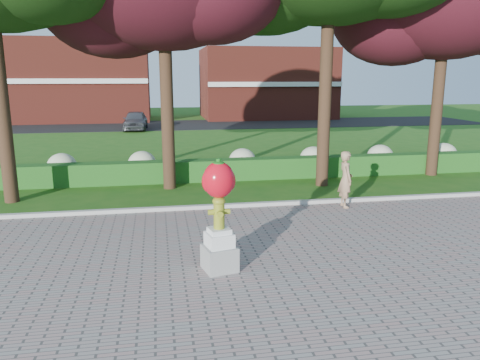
% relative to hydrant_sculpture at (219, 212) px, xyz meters
% --- Properties ---
extents(ground, '(100.00, 100.00, 0.00)m').
position_rel_hydrant_sculpture_xyz_m(ground, '(1.20, 1.53, -1.26)').
color(ground, '#215515').
rests_on(ground, ground).
extents(walkway, '(40.00, 14.00, 0.04)m').
position_rel_hydrant_sculpture_xyz_m(walkway, '(1.20, -2.47, -1.24)').
color(walkway, gray).
rests_on(walkway, ground).
extents(curb, '(40.00, 0.18, 0.15)m').
position_rel_hydrant_sculpture_xyz_m(curb, '(1.20, 4.53, -1.18)').
color(curb, '#ADADA5').
rests_on(curb, ground).
extents(lawn_hedge, '(24.00, 0.70, 0.80)m').
position_rel_hydrant_sculpture_xyz_m(lawn_hedge, '(1.20, 8.53, -0.86)').
color(lawn_hedge, '#174D16').
rests_on(lawn_hedge, ground).
extents(hydrangea_row, '(20.10, 1.10, 0.99)m').
position_rel_hydrant_sculpture_xyz_m(hydrangea_row, '(1.78, 9.53, -0.71)').
color(hydrangea_row, '#AEBA8E').
rests_on(hydrangea_row, ground).
extents(street, '(50.00, 8.00, 0.02)m').
position_rel_hydrant_sculpture_xyz_m(street, '(1.20, 29.53, -1.25)').
color(street, black).
rests_on(street, ground).
extents(building_left, '(14.00, 8.00, 7.00)m').
position_rel_hydrant_sculpture_xyz_m(building_left, '(-8.80, 35.53, 2.24)').
color(building_left, maroon).
rests_on(building_left, ground).
extents(building_right, '(12.00, 8.00, 6.40)m').
position_rel_hydrant_sculpture_xyz_m(building_right, '(9.20, 35.53, 1.94)').
color(building_right, maroon).
rests_on(building_right, ground).
extents(hydrant_sculpture, '(0.75, 0.75, 2.30)m').
position_rel_hydrant_sculpture_xyz_m(hydrant_sculpture, '(0.00, 0.00, 0.00)').
color(hydrant_sculpture, gray).
rests_on(hydrant_sculpture, walkway).
extents(woman, '(0.43, 0.63, 1.71)m').
position_rel_hydrant_sculpture_xyz_m(woman, '(4.34, 4.01, -0.37)').
color(woman, '#9E7A5A').
rests_on(woman, walkway).
extents(parked_car, '(1.77, 4.12, 1.39)m').
position_rel_hydrant_sculpture_xyz_m(parked_car, '(-2.74, 26.53, -0.55)').
color(parked_car, '#43454B').
rests_on(parked_car, street).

